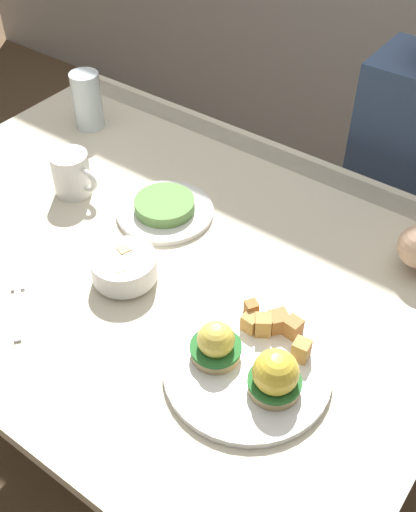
# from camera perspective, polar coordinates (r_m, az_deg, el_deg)

# --- Properties ---
(ground_plane) EXTENTS (6.00, 6.00, 0.00)m
(ground_plane) POSITION_cam_1_polar(r_m,az_deg,el_deg) (1.80, -3.34, -16.69)
(ground_plane) COLOR brown
(dining_table) EXTENTS (1.20, 0.90, 0.74)m
(dining_table) POSITION_cam_1_polar(r_m,az_deg,el_deg) (1.29, -4.47, -2.48)
(dining_table) COLOR beige
(dining_table) RESTS_ON ground_plane
(eggs_benedict_plate) EXTENTS (0.27, 0.27, 0.09)m
(eggs_benedict_plate) POSITION_cam_1_polar(r_m,az_deg,el_deg) (0.99, 3.93, -9.83)
(eggs_benedict_plate) COLOR white
(eggs_benedict_plate) RESTS_ON dining_table
(fruit_bowl) EXTENTS (0.12, 0.12, 0.06)m
(fruit_bowl) POSITION_cam_1_polar(r_m,az_deg,el_deg) (1.13, -7.70, -1.10)
(fruit_bowl) COLOR white
(fruit_bowl) RESTS_ON dining_table
(coffee_mug) EXTENTS (0.11, 0.08, 0.09)m
(coffee_mug) POSITION_cam_1_polar(r_m,az_deg,el_deg) (1.34, -12.43, 7.50)
(coffee_mug) COLOR white
(coffee_mug) RESTS_ON dining_table
(fork) EXTENTS (0.13, 0.12, 0.00)m
(fork) POSITION_cam_1_polar(r_m,az_deg,el_deg) (1.15, -17.14, -4.16)
(fork) COLOR silver
(fork) RESTS_ON dining_table
(water_glass_near) EXTENTS (0.07, 0.07, 0.14)m
(water_glass_near) POSITION_cam_1_polar(r_m,az_deg,el_deg) (1.56, -11.04, 13.69)
(water_glass_near) COLOR silver
(water_glass_near) RESTS_ON dining_table
(side_plate) EXTENTS (0.20, 0.20, 0.04)m
(side_plate) POSITION_cam_1_polar(r_m,az_deg,el_deg) (1.28, -4.01, 4.36)
(side_plate) COLOR white
(side_plate) RESTS_ON dining_table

